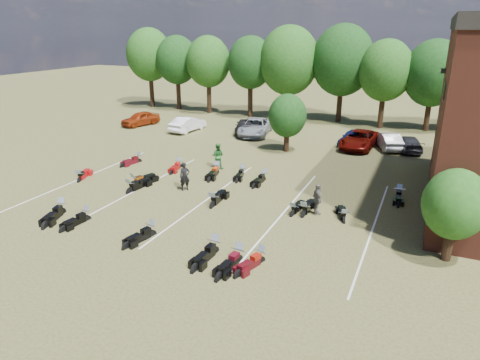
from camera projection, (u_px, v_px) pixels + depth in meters
The scene contains 35 objects.
ground at pixel (230, 227), 22.90m from camera, with size 160.00×160.00×0.00m, color brown.
car_0 at pixel (141, 119), 46.51m from camera, with size 1.77×4.39×1.50m, color maroon.
car_1 at pixel (188, 124), 43.91m from camera, with size 1.60×4.60×1.51m, color white.
car_2 at pixel (255, 127), 42.31m from camera, with size 2.67×5.78×1.61m, color gray.
car_3 at pixel (246, 126), 43.33m from camera, with size 1.95×4.79×1.39m, color black.
car_4 at pixel (353, 137), 38.82m from camera, with size 1.59×3.96×1.35m, color navy.
car_5 at pixel (388, 141), 37.58m from camera, with size 1.52×4.35×1.43m, color beige.
car_6 at pixel (360, 139), 37.70m from camera, with size 2.56×5.56×1.54m, color #5C0905.
car_7 at pixel (408, 143), 36.94m from camera, with size 1.78×4.39×1.27m, color #333237.
person_black at pixel (185, 177), 27.79m from camera, with size 0.69×0.45×1.89m, color black.
person_green at pixel (218, 156), 32.14m from camera, with size 0.95×0.74×1.96m, color #296E2D.
person_grey at pixel (318, 199), 24.18m from camera, with size 1.08×0.45×1.85m, color #615D53.
motorcycle_0 at pixel (86, 220), 23.70m from camera, with size 0.68×2.12×1.18m, color black, non-canonical shape.
motorcycle_1 at pixel (62, 214), 24.50m from camera, with size 0.78×2.45×1.37m, color black, non-canonical shape.
motorcycle_3 at pixel (151, 236), 21.93m from camera, with size 0.70×2.21×1.23m, color black, non-canonical shape.
motorcycle_4 at pixel (214, 253), 20.24m from camera, with size 0.76×2.37×1.32m, color black, non-canonical shape.
motorcycle_5 at pixel (238, 262), 19.51m from camera, with size 0.73×2.30×1.28m, color black, non-canonical shape.
motorcycle_6 at pixel (260, 263), 19.44m from camera, with size 0.68×2.12×1.18m, color #3F090E, non-canonical shape.
motorcycle_7 at pixel (80, 181), 29.72m from camera, with size 0.69×2.17×1.21m, color #9F0B10, non-canonical shape.
motorcycle_8 at pixel (135, 186), 28.76m from camera, with size 0.78×2.44×1.36m, color black, non-canonical shape.
motorcycle_9 at pixel (130, 192), 27.71m from camera, with size 0.77×2.43×1.35m, color black, non-canonical shape.
motorcycle_10 at pixel (213, 207), 25.50m from camera, with size 0.78×2.45×1.37m, color black, non-canonical shape.
motorcycle_11 at pixel (293, 215), 24.35m from camera, with size 0.66×2.07×1.15m, color black, non-canonical shape.
motorcycle_12 at pixel (343, 222), 23.54m from camera, with size 0.63×1.99×1.11m, color black, non-canonical shape.
motorcycle_13 at pixel (304, 216), 24.25m from camera, with size 0.73×2.28×1.27m, color black, non-canonical shape.
motorcycle_14 at pixel (139, 162), 33.93m from camera, with size 0.68×2.12×1.18m, color #480A12, non-canonical shape.
motorcycle_15 at pixel (179, 168), 32.56m from camera, with size 0.65×2.05×1.14m, color maroon, non-canonical shape.
motorcycle_16 at pixel (242, 175), 30.89m from camera, with size 0.65×2.05×1.14m, color black, non-canonical shape.
motorcycle_17 at pixel (217, 174), 31.24m from camera, with size 0.75×2.35×1.31m, color black, non-canonical shape.
motorcycle_18 at pixel (263, 181), 29.81m from camera, with size 0.69×2.15×1.20m, color black, non-canonical shape.
motorcycle_20 at pixel (398, 197), 26.91m from camera, with size 0.68×2.12×1.18m, color black, non-canonical shape.
tree_line at pixel (337, 65), 46.09m from camera, with size 56.00×6.00×9.79m.
young_tree_near_building at pixel (455, 204), 18.80m from camera, with size 2.80×2.80×4.16m.
young_tree_midfield at pixel (287, 116), 35.95m from camera, with size 3.20×3.20×4.70m.
parking_lines at pixel (208, 199), 26.63m from camera, with size 20.10×14.00×0.01m.
Camera 1 is at (8.94, -18.70, 10.08)m, focal length 32.00 mm.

